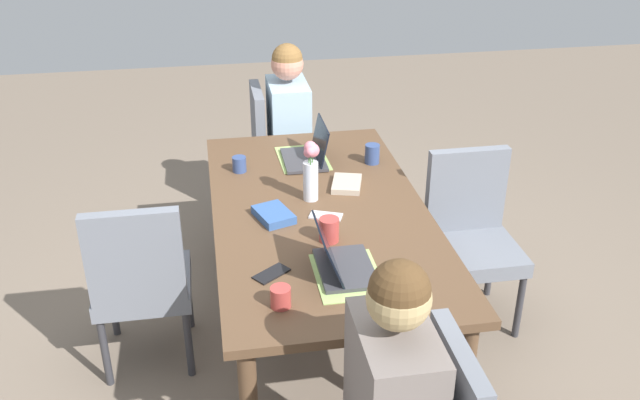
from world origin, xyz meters
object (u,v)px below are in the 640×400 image
(chair_head_right_left_mid, at_px, (277,147))
(person_head_right_left_mid, at_px, (289,146))
(coffee_mug_centre_left, at_px, (239,164))
(coffee_mug_centre_right, at_px, (281,297))
(book_blue_cover, at_px, (347,184))
(phone_silver, at_px, (326,216))
(book_red_cover, at_px, (274,215))
(chair_near_right_near, at_px, (471,230))
(flower_vase, at_px, (311,168))
(laptop_head_left_left_near, at_px, (340,262))
(dining_table, at_px, (320,223))
(laptop_head_right_left_mid, at_px, (309,154))
(phone_black, at_px, (271,274))
(coffee_mug_near_left, at_px, (372,154))
(coffee_mug_near_right, at_px, (329,230))
(chair_far_left_far, at_px, (141,278))

(chair_head_right_left_mid, distance_m, person_head_right_left_mid, 0.10)
(coffee_mug_centre_left, height_order, coffee_mug_centre_right, same)
(book_blue_cover, relative_size, phone_silver, 1.33)
(book_blue_cover, bearing_deg, book_red_cover, 140.13)
(chair_near_right_near, relative_size, book_blue_cover, 4.50)
(chair_near_right_near, distance_m, book_blue_cover, 0.69)
(flower_vase, xyz_separation_m, laptop_head_left_left_near, (-0.65, -0.01, -0.12))
(dining_table, height_order, laptop_head_right_left_mid, laptop_head_right_left_mid)
(laptop_head_right_left_mid, distance_m, coffee_mug_centre_left, 0.38)
(person_head_right_left_mid, relative_size, laptop_head_left_left_near, 3.73)
(chair_head_right_left_mid, bearing_deg, phone_silver, -177.05)
(book_blue_cover, relative_size, phone_black, 1.33)
(coffee_mug_near_left, bearing_deg, book_blue_cover, 143.42)
(coffee_mug_centre_left, bearing_deg, book_red_cover, -167.69)
(chair_head_right_left_mid, xyz_separation_m, book_red_cover, (-1.37, 0.17, 0.25))
(flower_vase, height_order, phone_silver, flower_vase)
(coffee_mug_near_right, distance_m, coffee_mug_centre_right, 0.51)
(chair_far_left_far, height_order, laptop_head_right_left_mid, laptop_head_right_left_mid)
(coffee_mug_centre_left, bearing_deg, coffee_mug_centre_right, -176.81)
(chair_far_left_far, relative_size, phone_silver, 6.00)
(coffee_mug_near_left, relative_size, book_red_cover, 0.52)
(laptop_head_right_left_mid, distance_m, laptop_head_left_left_near, 1.09)
(person_head_right_left_mid, height_order, coffee_mug_centre_right, person_head_right_left_mid)
(chair_head_right_left_mid, xyz_separation_m, phone_silver, (-1.40, -0.07, 0.24))
(chair_far_left_far, relative_size, phone_black, 6.00)
(book_red_cover, bearing_deg, coffee_mug_near_right, -157.09)
(coffee_mug_near_left, xyz_separation_m, phone_black, (-0.99, 0.66, -0.05))
(coffee_mug_near_left, xyz_separation_m, coffee_mug_centre_left, (0.01, 0.71, -0.01))
(chair_near_right_near, bearing_deg, laptop_head_left_left_near, 126.89)
(person_head_right_left_mid, bearing_deg, chair_head_right_left_mid, 51.24)
(flower_vase, xyz_separation_m, book_blue_cover, (0.11, -0.20, -0.15))
(dining_table, height_order, coffee_mug_near_left, coffee_mug_near_left)
(chair_head_right_left_mid, bearing_deg, coffee_mug_near_left, -153.27)
(chair_head_right_left_mid, bearing_deg, book_red_cover, 173.03)
(chair_head_right_left_mid, xyz_separation_m, phone_black, (-1.84, 0.23, 0.24))
(coffee_mug_near_left, relative_size, coffee_mug_near_right, 0.97)
(person_head_right_left_mid, xyz_separation_m, laptop_head_left_left_near, (-1.80, 0.03, 0.25))
(coffee_mug_centre_right, xyz_separation_m, book_red_cover, (0.68, -0.05, -0.02))
(dining_table, height_order, flower_vase, flower_vase)
(coffee_mug_near_left, xyz_separation_m, coffee_mug_near_right, (-0.77, 0.38, 0.00))
(chair_head_right_left_mid, distance_m, book_blue_cover, 1.16)
(phone_silver, bearing_deg, dining_table, -56.83)
(laptop_head_left_left_near, distance_m, coffee_mug_centre_left, 1.08)
(dining_table, height_order, coffee_mug_centre_left, coffee_mug_centre_left)
(person_head_right_left_mid, xyz_separation_m, laptop_head_right_left_mid, (-0.71, -0.02, 0.25))
(laptop_head_left_left_near, distance_m, coffee_mug_near_left, 1.08)
(coffee_mug_near_left, height_order, coffee_mug_centre_right, coffee_mug_near_left)
(dining_table, relative_size, chair_head_right_left_mid, 2.14)
(dining_table, height_order, chair_far_left_far, chair_far_left_far)
(book_red_cover, bearing_deg, chair_near_right_near, -102.08)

